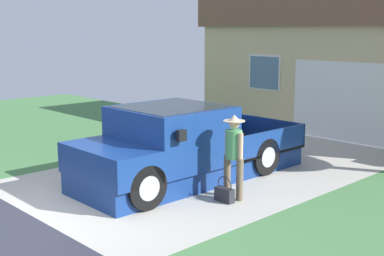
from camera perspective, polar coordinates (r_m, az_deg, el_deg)
name	(u,v)px	position (r m, az deg, el deg)	size (l,w,h in m)	color
pickup_truck	(178,148)	(10.41, -1.62, -2.25)	(2.12, 5.20, 1.58)	navy
person_with_hat	(234,150)	(9.38, 4.66, -2.44)	(0.47, 0.40, 1.57)	brown
handbag	(224,194)	(9.37, 3.63, -7.29)	(0.38, 0.15, 0.47)	#232328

